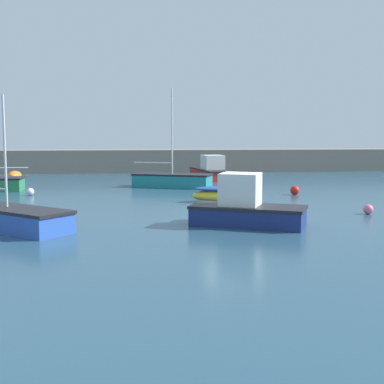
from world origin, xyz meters
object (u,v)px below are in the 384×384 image
at_px(sailboat_tall_mast, 172,180).
at_px(cabin_cruiser_white, 246,208).
at_px(rowboat_with_red_cover, 220,194).
at_px(mooring_buoy_red, 295,190).
at_px(motorboat_grey_hull, 211,171).
at_px(sailboat_twin_hulled, 7,217).
at_px(mooring_buoy_pink, 368,209).
at_px(dinghy_near_pier, 14,176).
at_px(mooring_buoy_white, 30,192).

height_order(sailboat_tall_mast, cabin_cruiser_white, sailboat_tall_mast).
relative_size(rowboat_with_red_cover, mooring_buoy_red, 5.68).
bearing_deg(motorboat_grey_hull, mooring_buoy_red, -171.64).
distance_m(rowboat_with_red_cover, mooring_buoy_red, 5.72).
distance_m(cabin_cruiser_white, sailboat_twin_hulled, 9.42).
relative_size(sailboat_twin_hulled, mooring_buoy_pink, 12.49).
relative_size(cabin_cruiser_white, sailboat_twin_hulled, 0.87).
bearing_deg(sailboat_tall_mast, cabin_cruiser_white, -61.44).
distance_m(sailboat_tall_mast, dinghy_near_pier, 13.27).
bearing_deg(mooring_buoy_pink, sailboat_twin_hulled, -172.32).
height_order(sailboat_tall_mast, sailboat_twin_hulled, sailboat_tall_mast).
height_order(dinghy_near_pier, sailboat_twin_hulled, sailboat_twin_hulled).
bearing_deg(sailboat_twin_hulled, dinghy_near_pier, 142.44).
height_order(dinghy_near_pier, mooring_buoy_white, dinghy_near_pier).
height_order(dinghy_near_pier, rowboat_with_red_cover, rowboat_with_red_cover).
bearing_deg(mooring_buoy_pink, rowboat_with_red_cover, 141.22).
xyz_separation_m(rowboat_with_red_cover, mooring_buoy_red, (5.00, 2.77, -0.15)).
distance_m(sailboat_twin_hulled, mooring_buoy_white, 11.21).
xyz_separation_m(sailboat_twin_hulled, mooring_buoy_pink, (15.63, 2.11, -0.23)).
height_order(sailboat_twin_hulled, mooring_buoy_white, sailboat_twin_hulled).
bearing_deg(mooring_buoy_red, sailboat_tall_mast, 143.74).
distance_m(motorboat_grey_hull, sailboat_twin_hulled, 23.61).
xyz_separation_m(sailboat_twin_hulled, mooring_buoy_white, (-1.27, 11.14, -0.24)).
height_order(rowboat_with_red_cover, mooring_buoy_red, rowboat_with_red_cover).
bearing_deg(sailboat_twin_hulled, mooring_buoy_white, 137.24).
relative_size(sailboat_tall_mast, dinghy_near_pier, 3.10).
distance_m(motorboat_grey_hull, mooring_buoy_white, 15.67).
height_order(cabin_cruiser_white, mooring_buoy_red, cabin_cruiser_white).
xyz_separation_m(dinghy_near_pier, mooring_buoy_white, (3.09, -9.89, -0.16)).
xyz_separation_m(dinghy_near_pier, mooring_buoy_pink, (19.99, -18.92, -0.15)).
bearing_deg(mooring_buoy_white, sailboat_twin_hulled, -83.49).
height_order(motorboat_grey_hull, mooring_buoy_white, motorboat_grey_hull).
distance_m(motorboat_grey_hull, rowboat_with_red_cover, 13.94).
bearing_deg(rowboat_with_red_cover, sailboat_tall_mast, -69.39).
bearing_deg(mooring_buoy_red, rowboat_with_red_cover, -151.01).
relative_size(dinghy_near_pier, cabin_cruiser_white, 0.44).
height_order(cabin_cruiser_white, mooring_buoy_pink, cabin_cruiser_white).
xyz_separation_m(dinghy_near_pier, cabin_cruiser_white, (13.77, -21.28, 0.33)).
distance_m(dinghy_near_pier, mooring_buoy_white, 10.37).
height_order(dinghy_near_pier, mooring_buoy_red, dinghy_near_pier).
distance_m(rowboat_with_red_cover, mooring_buoy_white, 11.51).
distance_m(cabin_cruiser_white, mooring_buoy_pink, 6.67).
xyz_separation_m(cabin_cruiser_white, mooring_buoy_pink, (6.22, 2.36, -0.48)).
bearing_deg(rowboat_with_red_cover, dinghy_near_pier, -39.08).
relative_size(cabin_cruiser_white, mooring_buoy_red, 9.02).
height_order(sailboat_twin_hulled, mooring_buoy_red, sailboat_twin_hulled).
relative_size(sailboat_twin_hulled, mooring_buoy_white, 12.98).
bearing_deg(mooring_buoy_white, cabin_cruiser_white, -46.83).
bearing_deg(sailboat_twin_hulled, rowboat_with_red_cover, 77.35).
height_order(sailboat_tall_mast, mooring_buoy_red, sailboat_tall_mast).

